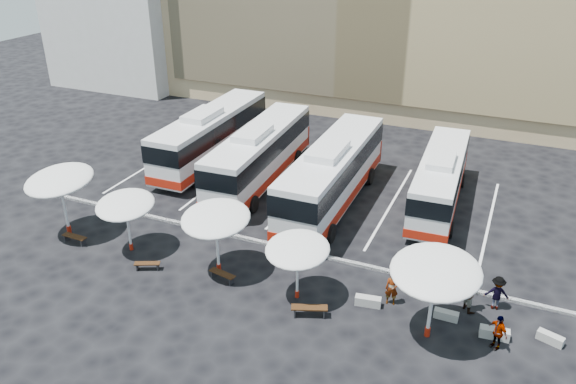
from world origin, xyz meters
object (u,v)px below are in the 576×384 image
at_px(bus_1, 260,153).
at_px(sunshade_0, 59,180).
at_px(conc_bench_1, 446,315).
at_px(conc_bench_0, 368,301).
at_px(bus_3, 440,178).
at_px(passenger_1, 471,293).
at_px(passenger_3, 497,293).
at_px(bus_0, 212,134).
at_px(wood_bench_1, 147,264).
at_px(passenger_0, 392,288).
at_px(wood_bench_2, 222,275).
at_px(passenger_2, 498,332).
at_px(sunshade_1, 125,205).
at_px(wood_bench_3, 309,309).
at_px(bus_2, 333,173).
at_px(wood_bench_0, 75,238).
at_px(sunshade_2, 216,218).
at_px(sunshade_3, 297,249).
at_px(sunshade_4, 436,272).
at_px(conc_bench_3, 550,338).

xyz_separation_m(bus_1, sunshade_0, (-7.09, -10.81, 1.27)).
relative_size(bus_1, conc_bench_1, 12.02).
bearing_deg(conc_bench_0, bus_3, 84.37).
xyz_separation_m(conc_bench_0, passenger_1, (4.43, 1.59, 0.72)).
relative_size(conc_bench_1, passenger_3, 0.64).
relative_size(bus_0, wood_bench_1, 9.73).
height_order(sunshade_0, passenger_0, sunshade_0).
relative_size(wood_bench_2, passenger_2, 0.90).
distance_m(sunshade_1, conc_bench_1, 17.15).
height_order(bus_1, wood_bench_3, bus_1).
bearing_deg(wood_bench_2, bus_3, 56.36).
bearing_deg(bus_2, wood_bench_0, -139.31).
relative_size(sunshade_1, conc_bench_1, 3.49).
xyz_separation_m(bus_0, passenger_3, (21.15, -10.20, -1.27)).
bearing_deg(wood_bench_3, bus_3, 75.93).
bearing_deg(wood_bench_0, bus_1, 62.76).
bearing_deg(wood_bench_1, wood_bench_3, -1.13).
relative_size(sunshade_2, wood_bench_1, 2.76).
xyz_separation_m(sunshade_1, sunshade_3, (10.06, -0.34, -0.08)).
bearing_deg(passenger_0, sunshade_4, -51.43).
bearing_deg(wood_bench_2, passenger_0, 10.61).
distance_m(wood_bench_3, passenger_3, 8.75).
distance_m(sunshade_4, conc_bench_1, 3.55).
distance_m(bus_0, wood_bench_3, 19.60).
bearing_deg(wood_bench_0, conc_bench_1, 4.37).
height_order(sunshade_0, sunshade_4, sunshade_0).
xyz_separation_m(bus_2, passenger_3, (10.57, -7.04, -1.34)).
xyz_separation_m(bus_1, sunshade_1, (-2.63, -10.88, 0.67)).
bearing_deg(conc_bench_1, passenger_0, 177.14).
height_order(conc_bench_0, passenger_0, passenger_0).
relative_size(sunshade_2, wood_bench_2, 2.48).
bearing_deg(sunshade_0, conc_bench_3, 2.17).
distance_m(sunshade_1, passenger_3, 19.17).
bearing_deg(sunshade_2, passenger_2, -1.52).
xyz_separation_m(sunshade_4, passenger_2, (2.80, 0.40, -2.53)).
distance_m(sunshade_4, conc_bench_3, 6.11).
relative_size(sunshade_4, wood_bench_0, 2.77).
distance_m(bus_0, bus_1, 5.23).
xyz_separation_m(sunshade_1, sunshade_4, (16.37, -0.65, 0.59)).
bearing_deg(passenger_2, passenger_1, 160.93).
bearing_deg(bus_3, wood_bench_2, -126.37).
distance_m(sunshade_1, passenger_1, 18.01).
distance_m(bus_2, wood_bench_1, 12.72).
bearing_deg(sunshade_4, bus_3, 98.12).
height_order(sunshade_1, wood_bench_1, sunshade_1).
relative_size(bus_3, conc_bench_1, 10.62).
bearing_deg(passenger_1, passenger_3, -100.65).
bearing_deg(passenger_0, wood_bench_3, -155.46).
bearing_deg(bus_1, conc_bench_3, -30.67).
distance_m(bus_2, bus_3, 6.73).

